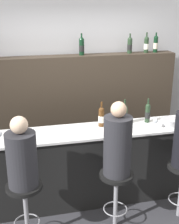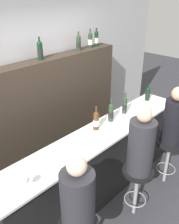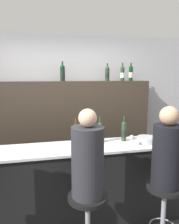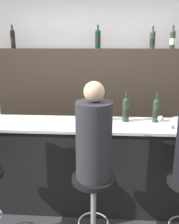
% 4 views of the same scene
% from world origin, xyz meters
% --- Properties ---
extents(wall_back, '(6.40, 0.05, 2.60)m').
position_xyz_m(wall_back, '(0.00, 1.63, 1.30)').
color(wall_back, '#B2B2B7').
rests_on(wall_back, ground_plane).
extents(bar_counter, '(3.19, 0.54, 1.02)m').
position_xyz_m(bar_counter, '(0.00, 0.25, 0.51)').
color(bar_counter, black).
rests_on(bar_counter, ground_plane).
extents(back_bar_cabinet, '(2.99, 0.28, 1.78)m').
position_xyz_m(back_bar_cabinet, '(0.00, 1.41, 0.89)').
color(back_bar_cabinet, '#382D23').
rests_on(back_bar_cabinet, ground_plane).
extents(wine_bottle_counter_0, '(0.08, 0.08, 0.33)m').
position_xyz_m(wine_bottle_counter_0, '(0.03, 0.36, 1.16)').
color(wine_bottle_counter_0, '#4C2D14').
rests_on(wine_bottle_counter_0, bar_counter).
extents(wine_bottle_counter_1, '(0.08, 0.08, 0.34)m').
position_xyz_m(wine_bottle_counter_1, '(0.34, 0.36, 1.16)').
color(wine_bottle_counter_1, '#233823').
rests_on(wine_bottle_counter_1, bar_counter).
extents(wine_bottle_counter_2, '(0.07, 0.07, 0.33)m').
position_xyz_m(wine_bottle_counter_2, '(0.67, 0.36, 1.16)').
color(wine_bottle_counter_2, '#233823').
rests_on(wine_bottle_counter_2, bar_counter).
extents(wine_bottle_counter_3, '(0.08, 0.08, 0.28)m').
position_xyz_m(wine_bottle_counter_3, '(1.32, 0.36, 1.14)').
color(wine_bottle_counter_3, black).
rests_on(wine_bottle_counter_3, bar_counter).
extents(wine_bottle_backbar_1, '(0.08, 0.08, 0.33)m').
position_xyz_m(wine_bottle_backbar_1, '(-0.01, 1.41, 1.92)').
color(wine_bottle_backbar_1, black).
rests_on(wine_bottle_backbar_1, back_bar_cabinet).
extents(wine_bottle_backbar_2, '(0.08, 0.08, 0.31)m').
position_xyz_m(wine_bottle_backbar_2, '(0.77, 1.41, 1.91)').
color(wine_bottle_backbar_2, '#233823').
rests_on(wine_bottle_backbar_2, back_bar_cabinet).
extents(wine_bottle_backbar_3, '(0.07, 0.07, 0.32)m').
position_xyz_m(wine_bottle_backbar_3, '(1.05, 1.41, 1.92)').
color(wine_bottle_backbar_3, '#233823').
rests_on(wine_bottle_backbar_3, back_bar_cabinet).
extents(wine_bottle_backbar_4, '(0.07, 0.07, 0.32)m').
position_xyz_m(wine_bottle_backbar_4, '(1.21, 1.41, 1.92)').
color(wine_bottle_backbar_4, black).
rests_on(wine_bottle_backbar_4, back_bar_cabinet).
extents(wine_glass_1, '(0.06, 0.06, 0.15)m').
position_xyz_m(wine_glass_1, '(0.67, 0.10, 1.13)').
color(wine_glass_1, silver).
rests_on(wine_glass_1, bar_counter).
extents(metal_bowl, '(0.24, 0.24, 0.08)m').
position_xyz_m(metal_bowl, '(0.92, 0.20, 1.06)').
color(metal_bowl, '#B7B7BC').
rests_on(metal_bowl, bar_counter).
extents(bar_stool_middle, '(0.39, 0.39, 0.72)m').
position_xyz_m(bar_stool_middle, '(0.02, -0.35, 0.57)').
color(bar_stool_middle, gray).
rests_on(bar_stool_middle, ground_plane).
extents(guest_seated_middle, '(0.31, 0.31, 0.86)m').
position_xyz_m(guest_seated_middle, '(0.02, -0.35, 1.10)').
color(guest_seated_middle, '#28282D').
rests_on(guest_seated_middle, bar_stool_middle).
extents(bar_stool_right, '(0.39, 0.39, 0.72)m').
position_xyz_m(bar_stool_right, '(0.86, -0.35, 0.57)').
color(bar_stool_right, gray).
rests_on(bar_stool_right, ground_plane).
extents(guest_seated_right, '(0.30, 0.30, 0.85)m').
position_xyz_m(guest_seated_right, '(0.86, -0.35, 1.10)').
color(guest_seated_right, black).
rests_on(guest_seated_right, bar_stool_right).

